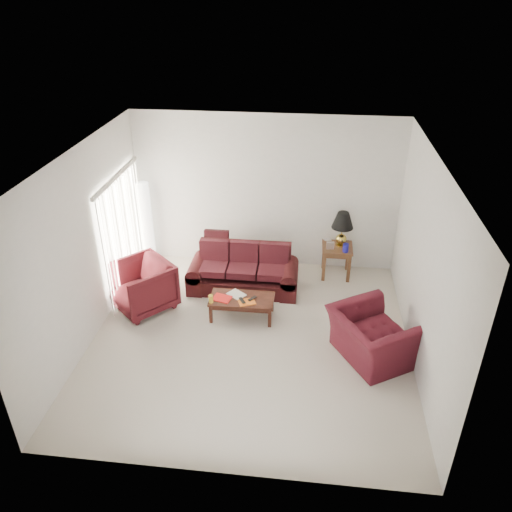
# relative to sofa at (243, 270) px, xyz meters

# --- Properties ---
(floor) EXTENTS (5.00, 5.00, 0.00)m
(floor) POSITION_rel_sofa_xyz_m (0.31, -1.45, -0.41)
(floor) COLOR beige
(floor) RESTS_ON ground
(blinds) EXTENTS (0.10, 2.00, 2.16)m
(blinds) POSITION_rel_sofa_xyz_m (-2.11, -0.15, 0.67)
(blinds) COLOR silver
(blinds) RESTS_ON ground
(sofa) EXTENTS (2.04, 0.99, 0.81)m
(sofa) POSITION_rel_sofa_xyz_m (0.00, 0.00, 0.00)
(sofa) COLOR black
(sofa) RESTS_ON ground
(throw_pillow) EXTENTS (0.46, 0.23, 0.48)m
(throw_pillow) POSITION_rel_sofa_xyz_m (-0.57, 0.48, 0.28)
(throw_pillow) COLOR black
(throw_pillow) RESTS_ON sofa
(end_table) EXTENTS (0.58, 0.58, 0.62)m
(end_table) POSITION_rel_sofa_xyz_m (1.71, 0.70, -0.10)
(end_table) COLOR #5D2620
(end_table) RESTS_ON ground
(table_lamp) EXTENTS (0.51, 0.51, 0.68)m
(table_lamp) POSITION_rel_sofa_xyz_m (1.77, 0.76, 0.55)
(table_lamp) COLOR gold
(table_lamp) RESTS_ON end_table
(clock) EXTENTS (0.14, 0.06, 0.14)m
(clock) POSITION_rel_sofa_xyz_m (1.57, 0.59, 0.28)
(clock) COLOR silver
(clock) RESTS_ON end_table
(blue_canister) EXTENTS (0.13, 0.13, 0.17)m
(blue_canister) POSITION_rel_sofa_xyz_m (1.85, 0.50, 0.30)
(blue_canister) COLOR #191690
(blue_canister) RESTS_ON end_table
(picture_frame) EXTENTS (0.16, 0.18, 0.05)m
(picture_frame) POSITION_rel_sofa_xyz_m (1.51, 0.82, 0.29)
(picture_frame) COLOR silver
(picture_frame) RESTS_ON end_table
(floor_lamp) EXTENTS (0.31, 0.31, 1.73)m
(floor_lamp) POSITION_rel_sofa_xyz_m (-2.00, 0.75, 0.46)
(floor_lamp) COLOR silver
(floor_lamp) RESTS_ON ground
(armchair_left) EXTENTS (1.33, 1.33, 0.87)m
(armchair_left) POSITION_rel_sofa_xyz_m (-1.64, -0.79, 0.03)
(armchair_left) COLOR #420F14
(armchair_left) RESTS_ON ground
(armchair_right) EXTENTS (1.48, 1.52, 0.76)m
(armchair_right) POSITION_rel_sofa_xyz_m (2.17, -1.66, -0.03)
(armchair_right) COLOR #440F19
(armchair_right) RESTS_ON ground
(coffee_table) EXTENTS (1.15, 0.70, 0.38)m
(coffee_table) POSITION_rel_sofa_xyz_m (0.10, -0.87, -0.22)
(coffee_table) COLOR black
(coffee_table) RESTS_ON ground
(magazine_red) EXTENTS (0.35, 0.30, 0.02)m
(magazine_red) POSITION_rel_sofa_xyz_m (-0.23, -0.93, -0.02)
(magazine_red) COLOR red
(magazine_red) RESTS_ON coffee_table
(magazine_white) EXTENTS (0.36, 0.34, 0.02)m
(magazine_white) POSITION_rel_sofa_xyz_m (-0.01, -0.78, -0.02)
(magazine_white) COLOR white
(magazine_white) RESTS_ON coffee_table
(magazine_orange) EXTENTS (0.33, 0.29, 0.02)m
(magazine_orange) POSITION_rel_sofa_xyz_m (0.20, -0.99, -0.02)
(magazine_orange) COLOR orange
(magazine_orange) RESTS_ON coffee_table
(remote_a) EXTENTS (0.13, 0.18, 0.02)m
(remote_a) POSITION_rel_sofa_xyz_m (0.12, -0.98, -0.00)
(remote_a) COLOR black
(remote_a) RESTS_ON coffee_table
(remote_b) EXTENTS (0.14, 0.16, 0.02)m
(remote_b) POSITION_rel_sofa_xyz_m (0.28, -0.90, -0.00)
(remote_b) COLOR black
(remote_b) RESTS_ON coffee_table
(yellow_glass) EXTENTS (0.08, 0.08, 0.13)m
(yellow_glass) POSITION_rel_sofa_xyz_m (-0.39, -1.05, 0.04)
(yellow_glass) COLOR gold
(yellow_glass) RESTS_ON coffee_table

